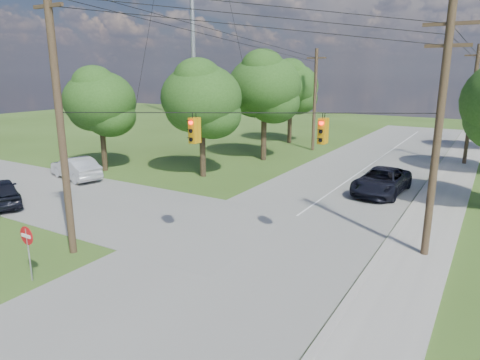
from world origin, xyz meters
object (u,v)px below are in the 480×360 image
Objects in this scene: car_cross_dark at (0,192)px; car_main_north at (381,181)px; car_cross_silver at (76,168)px; pole_ne at (438,132)px; do_not_enter_sign at (27,241)px; pole_sw at (59,112)px; pole_north_w at (315,99)px; pole_north_e at (472,105)px.

car_cross_dark is 23.74m from car_main_north.
car_cross_silver is 21.84m from car_main_north.
pole_ne is 4.75× the size of do_not_enter_sign.
pole_sw is 2.02× the size of car_main_north.
car_main_north is (9.89, -12.92, -4.27)m from pole_north_w.
pole_ne is 1.05× the size of pole_north_e.
pole_ne is 16.67m from do_not_enter_sign.
pole_north_e is 1.00× the size of pole_north_w.
pole_north_w is 32.40m from do_not_enter_sign.
pole_sw is 29.62m from pole_north_w.
pole_north_e is 2.07× the size of car_cross_dark.
pole_ne is 2.18× the size of car_cross_dark.
car_cross_dark is 0.81× the size of car_main_north.
car_main_north is at bearing 66.09° from do_not_enter_sign.
car_main_north is at bearing -107.24° from pole_north_e.
car_main_north is at bearing 113.83° from pole_ne.
pole_north_e is 1.96× the size of car_cross_silver.
pole_north_e reaches higher than car_main_north.
pole_sw is at bearing 108.84° from do_not_enter_sign.
car_cross_dark is at bearing 154.74° from do_not_enter_sign.
car_main_north is at bearing 124.82° from car_cross_silver.
do_not_enter_sign is (11.80, -11.49, 0.75)m from car_cross_silver.
pole_north_w is at bearing 122.29° from pole_ne.
pole_north_w reaches higher than car_main_north.
do_not_enter_sign is (-12.63, -32.19, -3.51)m from pole_north_e.
do_not_enter_sign reaches higher than car_cross_silver.
car_main_north is (9.49, 16.68, -5.37)m from pole_sw.
pole_sw is 11.07m from car_cross_dark.
pole_sw is 5.43× the size of do_not_enter_sign.
pole_north_e is (13.50, 29.60, -1.10)m from pole_sw.
pole_north_e is (-0.00, 22.00, -0.34)m from pole_ne.
pole_ne is 1.76× the size of car_main_north.
car_cross_silver is 0.86× the size of car_main_north.
pole_ne is at bearing -90.00° from pole_north_e.
pole_ne reaches higher than car_cross_dark.
pole_north_e is 13.90m from pole_north_w.
car_cross_silver is at bearing 135.94° from do_not_enter_sign.
pole_north_e reaches higher than car_cross_silver.
pole_sw is 19.93m from car_main_north.
car_cross_silver is at bearing 176.95° from pole_ne.
car_main_north is at bearing 152.10° from car_cross_dark.
pole_north_e is at bearing 68.77° from do_not_enter_sign.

